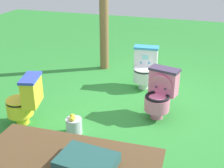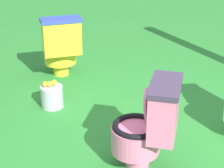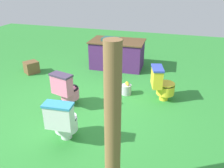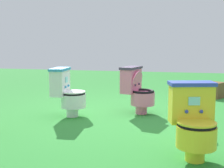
# 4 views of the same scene
# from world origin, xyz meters

# --- Properties ---
(ground) EXTENTS (14.00, 14.00, 0.00)m
(ground) POSITION_xyz_m (0.00, 0.00, 0.00)
(ground) COLOR #2D8433
(toilet_pink) EXTENTS (0.51, 0.58, 0.73)m
(toilet_pink) POSITION_xyz_m (-0.20, 0.09, 0.37)
(toilet_pink) COLOR pink
(toilet_pink) RESTS_ON ground
(toilet_yellow) EXTENTS (0.58, 0.51, 0.73)m
(toilet_yellow) POSITION_xyz_m (1.55, 0.90, 0.37)
(toilet_yellow) COLOR yellow
(toilet_yellow) RESTS_ON ground
(lemon_bucket) EXTENTS (0.22, 0.22, 0.28)m
(lemon_bucket) POSITION_xyz_m (0.81, 0.93, 0.12)
(lemon_bucket) COLOR #B7B7BF
(lemon_bucket) RESTS_ON ground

